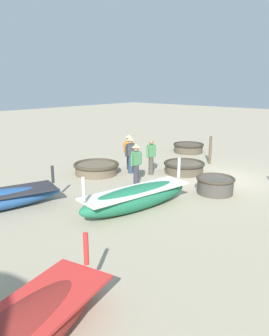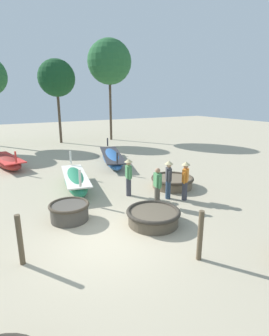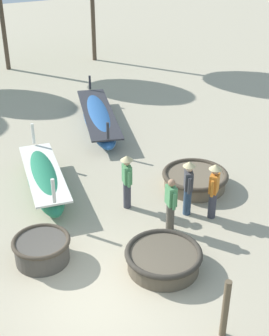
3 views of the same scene
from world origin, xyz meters
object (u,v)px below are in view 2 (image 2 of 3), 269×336
at_px(fisherman_standing_left, 168,177).
at_px(coracle_far_right, 153,216).
at_px(long_boat_blue_hull, 6,161).
at_px(long_boat_white_hull, 112,157).
at_px(mooring_post_inland, 200,236).
at_px(coracle_beside_post, 69,211).
at_px(fisherman_crouching, 129,175).
at_px(mooring_post_mid_beach, 20,240).
at_px(fisherman_hauling, 185,178).
at_px(tree_leftmost, 109,62).
at_px(long_boat_ochre_hull, 76,180).
at_px(tree_tall_back, 57,78).
at_px(fisherman_with_hat, 157,186).
at_px(coracle_upturned, 172,181).

bearing_deg(fisherman_standing_left, coracle_far_right, -137.97).
distance_m(long_boat_blue_hull, fisherman_standing_left, 10.79).
xyz_separation_m(long_boat_white_hull, mooring_post_inland, (-2.40, -10.93, 0.35)).
height_order(long_boat_white_hull, mooring_post_inland, mooring_post_inland).
bearing_deg(fisherman_standing_left, coracle_beside_post, 179.39).
height_order(fisherman_crouching, mooring_post_inland, fisherman_crouching).
xyz_separation_m(mooring_post_inland, mooring_post_mid_beach, (-4.17, 2.09, -0.01)).
distance_m(fisherman_hauling, mooring_post_inland, 4.23).
bearing_deg(mooring_post_mid_beach, coracle_beside_post, 46.93).
height_order(coracle_far_right, fisherman_hauling, fisherman_hauling).
bearing_deg(coracle_beside_post, fisherman_standing_left, -0.61).
bearing_deg(fisherman_crouching, tree_leftmost, 68.56).
height_order(coracle_far_right, long_boat_ochre_hull, long_boat_ochre_hull).
height_order(long_boat_white_hull, fisherman_crouching, fisherman_crouching).
distance_m(long_boat_white_hull, fisherman_hauling, 7.47).
xyz_separation_m(long_boat_ochre_hull, mooring_post_mid_beach, (-2.96, -5.05, 0.28)).
bearing_deg(fisherman_crouching, tree_tall_back, 86.78).
relative_size(fisherman_crouching, tree_leftmost, 0.18).
distance_m(fisherman_standing_left, fisherman_hauling, 0.70).
distance_m(long_boat_ochre_hull, fisherman_with_hat, 4.26).
relative_size(coracle_far_right, mooring_post_mid_beach, 1.34).
bearing_deg(mooring_post_mid_beach, tree_leftmost, 59.36).
bearing_deg(mooring_post_mid_beach, tree_tall_back, 73.08).
height_order(fisherman_hauling, mooring_post_inland, fisherman_hauling).
height_order(coracle_beside_post, mooring_post_mid_beach, mooring_post_mid_beach).
distance_m(coracle_beside_post, long_boat_ochre_hull, 3.35).
distance_m(fisherman_hauling, mooring_post_mid_beach, 6.70).
relative_size(fisherman_hauling, fisherman_with_hat, 1.06).
relative_size(fisherman_standing_left, fisherman_hauling, 1.00).
distance_m(long_boat_white_hull, mooring_post_mid_beach, 11.02).
distance_m(fisherman_crouching, fisherman_with_hat, 1.63).
relative_size(long_boat_white_hull, fisherman_hauling, 3.56).
distance_m(coracle_beside_post, fisherman_standing_left, 4.29).
height_order(long_boat_ochre_hull, fisherman_hauling, fisherman_hauling).
height_order(coracle_upturned, fisherman_hauling, fisherman_hauling).
distance_m(long_boat_white_hull, fisherman_standing_left, 7.02).
bearing_deg(tree_tall_back, fisherman_standing_left, -88.48).
distance_m(fisherman_standing_left, tree_tall_back, 17.24).
height_order(fisherman_with_hat, tree_tall_back, tree_tall_back).
xyz_separation_m(fisherman_hauling, fisherman_with_hat, (-1.36, 0.04, -0.12)).
bearing_deg(fisherman_with_hat, mooring_post_mid_beach, -164.47).
bearing_deg(fisherman_standing_left, fisherman_hauling, -42.45).
relative_size(mooring_post_mid_beach, tree_leftmost, 0.15).
xyz_separation_m(fisherman_hauling, mooring_post_inland, (-2.38, -3.49, -0.25)).
relative_size(long_boat_blue_hull, fisherman_crouching, 2.73).
relative_size(coracle_beside_post, tree_leftmost, 0.15).
height_order(long_boat_blue_hull, tree_leftmost, tree_leftmost).
distance_m(coracle_beside_post, coracle_upturned, 5.43).
distance_m(coracle_far_right, long_boat_ochre_hull, 4.98).
bearing_deg(long_boat_blue_hull, mooring_post_mid_beach, -91.92).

